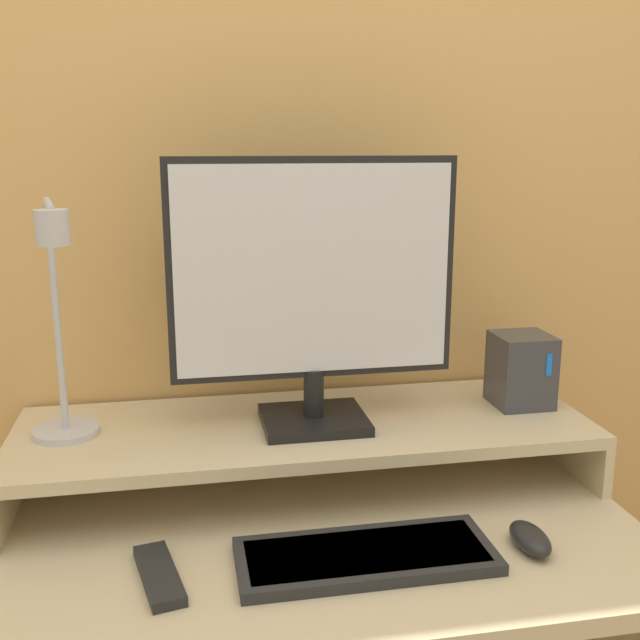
{
  "coord_description": "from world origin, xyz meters",
  "views": [
    {
      "loc": [
        -0.21,
        -0.78,
        1.38
      ],
      "look_at": [
        0.01,
        0.36,
        1.11
      ],
      "focal_mm": 42.0,
      "sensor_mm": 36.0,
      "label": 1
    }
  ],
  "objects_px": {
    "router_dock": "(521,370)",
    "keyboard": "(366,555)",
    "desk_lamp": "(59,337)",
    "remote_control": "(159,575)",
    "monitor": "(313,285)",
    "mouse": "(530,539)"
  },
  "relations": [
    {
      "from": "router_dock",
      "to": "monitor",
      "type": "bearing_deg",
      "value": -175.95
    },
    {
      "from": "remote_control",
      "to": "mouse",
      "type": "bearing_deg",
      "value": -2.09
    },
    {
      "from": "mouse",
      "to": "monitor",
      "type": "bearing_deg",
      "value": 134.85
    },
    {
      "from": "router_dock",
      "to": "remote_control",
      "type": "distance_m",
      "value": 0.76
    },
    {
      "from": "desk_lamp",
      "to": "mouse",
      "type": "xyz_separation_m",
      "value": [
        0.7,
        -0.25,
        -0.29
      ]
    },
    {
      "from": "desk_lamp",
      "to": "router_dock",
      "type": "bearing_deg",
      "value": 4.2
    },
    {
      "from": "router_dock",
      "to": "keyboard",
      "type": "relative_size",
      "value": 0.36
    },
    {
      "from": "keyboard",
      "to": "remote_control",
      "type": "distance_m",
      "value": 0.3
    },
    {
      "from": "monitor",
      "to": "desk_lamp",
      "type": "height_order",
      "value": "monitor"
    },
    {
      "from": "desk_lamp",
      "to": "monitor",
      "type": "bearing_deg",
      "value": 4.35
    },
    {
      "from": "desk_lamp",
      "to": "remote_control",
      "type": "xyz_separation_m",
      "value": [
        0.15,
        -0.23,
        -0.3
      ]
    },
    {
      "from": "router_dock",
      "to": "remote_control",
      "type": "relative_size",
      "value": 0.84
    },
    {
      "from": "desk_lamp",
      "to": "router_dock",
      "type": "xyz_separation_m",
      "value": [
        0.83,
        0.06,
        -0.12
      ]
    },
    {
      "from": "router_dock",
      "to": "mouse",
      "type": "height_order",
      "value": "router_dock"
    },
    {
      "from": "monitor",
      "to": "keyboard",
      "type": "relative_size",
      "value": 1.29
    },
    {
      "from": "monitor",
      "to": "router_dock",
      "type": "relative_size",
      "value": 3.57
    },
    {
      "from": "keyboard",
      "to": "remote_control",
      "type": "relative_size",
      "value": 2.33
    },
    {
      "from": "desk_lamp",
      "to": "keyboard",
      "type": "bearing_deg",
      "value": -28.45
    },
    {
      "from": "keyboard",
      "to": "mouse",
      "type": "relative_size",
      "value": 3.89
    },
    {
      "from": "desk_lamp",
      "to": "keyboard",
      "type": "xyz_separation_m",
      "value": [
        0.45,
        -0.24,
        -0.3
      ]
    },
    {
      "from": "remote_control",
      "to": "router_dock",
      "type": "bearing_deg",
      "value": 23.38
    },
    {
      "from": "keyboard",
      "to": "remote_control",
      "type": "height_order",
      "value": "keyboard"
    }
  ]
}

